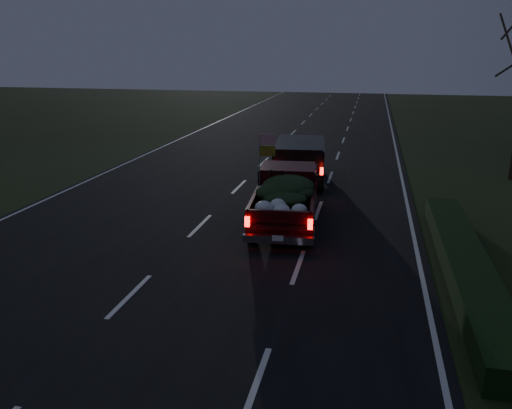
% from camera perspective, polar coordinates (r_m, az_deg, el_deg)
% --- Properties ---
extents(ground, '(120.00, 120.00, 0.00)m').
position_cam_1_polar(ground, '(12.21, -14.21, -10.14)').
color(ground, black).
rests_on(ground, ground).
extents(road_asphalt, '(14.00, 120.00, 0.02)m').
position_cam_1_polar(road_asphalt, '(12.20, -14.21, -10.09)').
color(road_asphalt, black).
rests_on(road_asphalt, ground).
extents(hedge_row, '(1.00, 10.00, 0.60)m').
position_cam_1_polar(hedge_row, '(13.84, 22.76, -6.27)').
color(hedge_row, black).
rests_on(hedge_row, ground).
extents(pickup_truck, '(2.39, 5.21, 2.65)m').
position_cam_1_polar(pickup_truck, '(16.32, 3.43, 1.15)').
color(pickup_truck, '#37070A').
rests_on(pickup_truck, ground).
extents(lead_suv, '(2.60, 5.21, 1.44)m').
position_cam_1_polar(lead_suv, '(21.72, 5.00, 5.43)').
color(lead_suv, black).
rests_on(lead_suv, ground).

